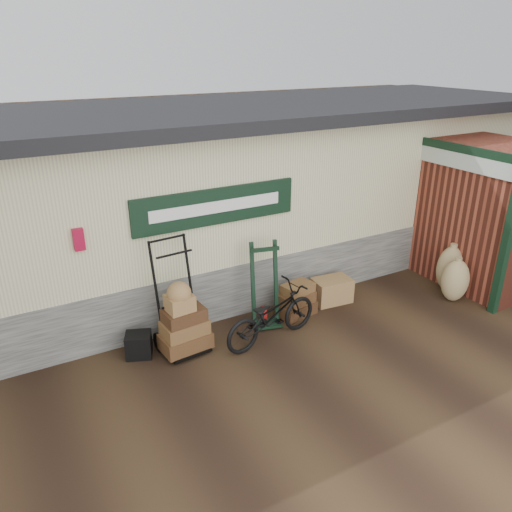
{
  "coord_description": "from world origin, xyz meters",
  "views": [
    {
      "loc": [
        -3.24,
        -5.52,
        4.15
      ],
      "look_at": [
        0.34,
        0.9,
        1.04
      ],
      "focal_mm": 35.0,
      "sensor_mm": 36.0,
      "label": 1
    }
  ],
  "objects": [
    {
      "name": "ground",
      "position": [
        0.0,
        0.0,
        0.0
      ],
      "size": [
        80.0,
        80.0,
        0.0
      ],
      "primitive_type": "plane",
      "color": "black",
      "rests_on": "ground"
    },
    {
      "name": "porter_trolley",
      "position": [
        -1.14,
        0.58,
        0.85
      ],
      "size": [
        0.91,
        0.71,
        1.71
      ],
      "primitive_type": null,
      "rotation": [
        0.0,
        0.0,
        0.09
      ],
      "color": "black",
      "rests_on": "ground"
    },
    {
      "name": "black_trunk",
      "position": [
        -1.74,
        0.64,
        0.18
      ],
      "size": [
        0.45,
        0.42,
        0.36
      ],
      "primitive_type": "cube",
      "rotation": [
        0.0,
        0.0,
        -0.38
      ],
      "color": "black",
      "rests_on": "ground"
    },
    {
      "name": "bicycle",
      "position": [
        0.14,
        0.07,
        0.48
      ],
      "size": [
        0.83,
        1.72,
        0.96
      ],
      "primitive_type": "imported",
      "rotation": [
        0.0,
        0.0,
        1.73
      ],
      "color": "black",
      "rests_on": "ground"
    },
    {
      "name": "brick_outbuilding",
      "position": [
        4.7,
        1.19,
        1.3
      ],
      "size": [
        1.71,
        4.51,
        2.62
      ],
      "color": "maroon",
      "rests_on": "ground"
    },
    {
      "name": "green_barrow",
      "position": [
        0.32,
        0.58,
        0.68
      ],
      "size": [
        0.58,
        0.52,
        1.36
      ],
      "primitive_type": null,
      "rotation": [
        0.0,
        0.0,
        -0.24
      ],
      "color": "black",
      "rests_on": "ground"
    },
    {
      "name": "wicker_hamper",
      "position": [
        1.7,
        0.63,
        0.21
      ],
      "size": [
        0.69,
        0.49,
        0.43
      ],
      "primitive_type": "cube",
      "rotation": [
        0.0,
        0.0,
        -0.1
      ],
      "color": "olive",
      "rests_on": "ground"
    },
    {
      "name": "burlap_sack_right",
      "position": [
        3.59,
        -0.38,
        0.38
      ],
      "size": [
        0.6,
        0.56,
        0.77
      ],
      "primitive_type": "ellipsoid",
      "rotation": [
        0.0,
        0.0,
        -0.39
      ],
      "color": "#937E4F",
      "rests_on": "ground"
    },
    {
      "name": "suitcase_stack",
      "position": [
        0.89,
        0.53,
        0.29
      ],
      "size": [
        0.71,
        0.53,
        0.57
      ],
      "primitive_type": null,
      "rotation": [
        0.0,
        0.0,
        0.21
      ],
      "color": "#382511",
      "rests_on": "ground"
    },
    {
      "name": "station_building",
      "position": [
        -0.01,
        2.74,
        1.61
      ],
      "size": [
        14.4,
        4.1,
        3.2
      ],
      "color": "#4C4C47",
      "rests_on": "ground"
    },
    {
      "name": "burlap_sack_left",
      "position": [
        3.85,
        -0.04,
        0.42
      ],
      "size": [
        0.54,
        0.45,
        0.85
      ],
      "primitive_type": "ellipsoid",
      "rotation": [
        0.0,
        0.0,
        0.02
      ],
      "color": "#937E4F",
      "rests_on": "ground"
    }
  ]
}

